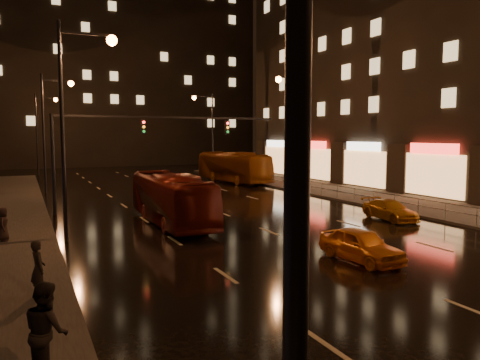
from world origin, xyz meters
The scene contains 13 objects.
ground centered at (0.00, 20.00, 0.00)m, with size 140.00×140.00×0.00m, color black.
sidewalk_right centered at (13.50, 15.00, 0.07)m, with size 7.00×70.00×0.15m, color #38332D.
building_right centered at (26.00, 20.00, 15.00)m, with size 18.00×50.00×30.00m, color black.
building_distant centered at (4.00, 72.00, 18.00)m, with size 44.00×16.00×36.00m, color black.
traffic_signal centered at (-5.06, 20.00, 4.74)m, with size 15.31×0.32×6.20m.
railing_right centered at (10.20, 18.00, 0.90)m, with size 0.05×56.00×1.00m.
bus_red centered at (-3.87, 14.34, 1.39)m, with size 2.33×9.95×2.77m, color maroon.
bus_curb centered at (8.67, 33.85, 1.58)m, with size 2.66×11.36×3.17m, color #8F460E.
taxi_near centered at (0.53, 3.52, 0.64)m, with size 1.51×3.76×1.28m, color orange.
taxi_far centered at (8.00, 10.00, 0.57)m, with size 1.59×3.90×1.13m, color orange.
pedestrian_a centered at (-11.00, 3.98, 0.99)m, with size 0.61×0.40×1.67m, color black.
pedestrian_b centered at (-11.00, -1.21, 1.13)m, with size 0.95×0.74×1.95m, color black.
pedestrian_c centered at (-12.21, 12.57, 0.91)m, with size 0.75×0.49×1.53m, color black.
Camera 1 is at (-11.28, -10.69, 4.89)m, focal length 35.00 mm.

